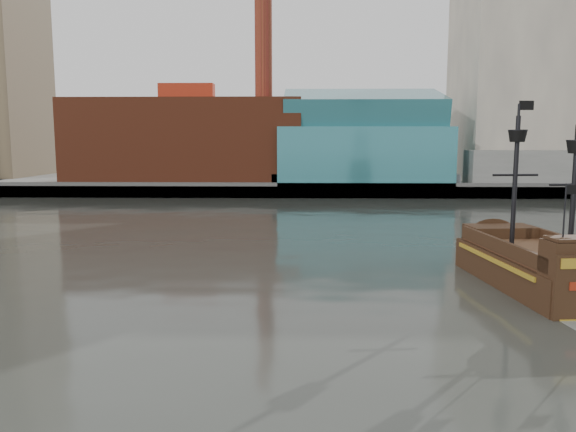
{
  "coord_description": "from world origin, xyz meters",
  "views": [
    {
      "loc": [
        -0.74,
        -32.33,
        9.73
      ],
      "look_at": [
        -1.83,
        10.0,
        4.0
      ],
      "focal_mm": 35.0,
      "sensor_mm": 36.0,
      "label": 1
    }
  ],
  "objects": [
    {
      "name": "skyline",
      "position": [
        5.21,
        84.56,
        24.55
      ],
      "size": [
        149.0,
        45.0,
        62.0
      ],
      "color": "brown",
      "rests_on": "promenade_far"
    },
    {
      "name": "promenade_far",
      "position": [
        0.0,
        92.0,
        1.0
      ],
      "size": [
        220.0,
        60.0,
        2.0
      ],
      "primitive_type": "cube",
      "color": "slate",
      "rests_on": "ground"
    },
    {
      "name": "pirate_ship",
      "position": [
        14.9,
        4.39,
        1.2
      ],
      "size": [
        7.11,
        18.19,
        13.27
      ],
      "rotation": [
        0.0,
        0.0,
        0.11
      ],
      "color": "black",
      "rests_on": "ground"
    },
    {
      "name": "seawall",
      "position": [
        0.0,
        62.5,
        1.3
      ],
      "size": [
        220.0,
        1.0,
        2.6
      ],
      "primitive_type": "cube",
      "color": "#4C4C49",
      "rests_on": "ground"
    },
    {
      "name": "ground",
      "position": [
        0.0,
        0.0,
        0.0
      ],
      "size": [
        400.0,
        400.0,
        0.0
      ],
      "primitive_type": "plane",
      "color": "#282A25",
      "rests_on": "ground"
    }
  ]
}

